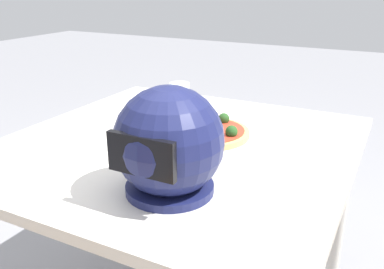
# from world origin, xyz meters

# --- Properties ---
(dining_table) EXTENTS (1.05, 1.07, 0.74)m
(dining_table) POSITION_xyz_m (0.00, 0.00, 0.66)
(dining_table) COLOR beige
(dining_table) RESTS_ON ground
(pizza_plate) EXTENTS (0.31, 0.31, 0.01)m
(pizza_plate) POSITION_xyz_m (-0.07, -0.07, 0.75)
(pizza_plate) COLOR white
(pizza_plate) RESTS_ON dining_table
(pizza) EXTENTS (0.27, 0.27, 0.05)m
(pizza) POSITION_xyz_m (-0.07, -0.07, 0.77)
(pizza) COLOR tan
(pizza) RESTS_ON pizza_plate
(motorcycle_helmet) EXTENTS (0.26, 0.26, 0.26)m
(motorcycle_helmet) POSITION_xyz_m (-0.14, 0.29, 0.87)
(motorcycle_helmet) COLOR #191E4C
(motorcycle_helmet) RESTS_ON dining_table
(drinking_glass) EXTENTS (0.07, 0.07, 0.14)m
(drinking_glass) POSITION_xyz_m (0.10, -0.20, 0.81)
(drinking_glass) COLOR silver
(drinking_glass) RESTS_ON dining_table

